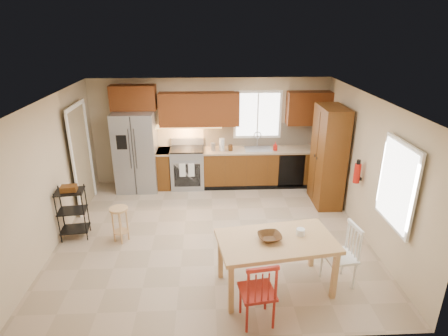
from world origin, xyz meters
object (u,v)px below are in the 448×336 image
table_jar (300,233)px  bar_stool (120,224)px  soap_bottle (275,146)px  chair_red (257,290)px  range_stove (188,168)px  utility_cart (73,213)px  refrigerator (136,152)px  table_bowl (270,240)px  pantry (328,157)px  dining_table (275,264)px  chair_white (339,255)px  fire_extinguisher (357,173)px

table_jar → bar_stool: bearing=156.1°
soap_bottle → chair_red: 4.41m
range_stove → soap_bottle: (2.03, -0.08, 0.54)m
utility_cart → refrigerator: bearing=61.8°
refrigerator → bar_stool: (0.06, -2.27, -0.58)m
table_bowl → bar_stool: 2.82m
refrigerator → pantry: (4.13, -0.93, 0.14)m
chair_red → table_jar: bearing=38.3°
refrigerator → dining_table: 4.50m
refrigerator → chair_white: bearing=-45.6°
range_stove → soap_bottle: 2.10m
table_bowl → utility_cart: bearing=154.7°
pantry → table_jar: size_ratio=14.31×
fire_extinguisher → chair_white: (-0.81, -1.62, -0.62)m
table_jar → bar_stool: size_ratio=0.23×
soap_bottle → table_jar: 3.53m
pantry → chair_red: 3.92m
table_bowl → table_jar: 0.47m
refrigerator → bar_stool: refrigerator is taller
bar_stool → soap_bottle: bearing=30.9°
soap_bottle → pantry: 1.31m
chair_red → bar_stool: chair_red is taller
soap_bottle → utility_cart: (-3.98, -2.08, -0.52)m
pantry → chair_red: bearing=-119.4°
range_stove → bar_stool: bearing=-115.1°
chair_white → table_bowl: chair_white is taller
dining_table → chair_red: bearing=-126.7°
pantry → table_bowl: (-1.66, -2.72, -0.24)m
range_stove → utility_cart: (-1.95, -2.16, 0.02)m
dining_table → table_jar: bearing=7.6°
refrigerator → fire_extinguisher: (4.33, -1.98, 0.19)m
chair_white → utility_cart: (-4.32, 1.50, -0.00)m
refrigerator → soap_bottle: 3.18m
dining_table → chair_red: size_ratio=1.70×
pantry → bar_stool: 4.35m
range_stove → table_jar: size_ratio=6.27×
bar_stool → chair_white: bearing=-25.8°
refrigerator → pantry: size_ratio=0.87×
fire_extinguisher → utility_cart: 5.17m
fire_extinguisher → chair_red: bearing=-132.2°
chair_red → soap_bottle: bearing=69.0°
soap_bottle → range_stove: bearing=177.6°
soap_bottle → table_jar: (-0.25, -3.52, -0.16)m
refrigerator → chair_red: bearing=-62.6°
fire_extinguisher → dining_table: 2.53m
soap_bottle → chair_white: bearing=-84.5°
refrigerator → fire_extinguisher: refrigerator is taller
pantry → chair_white: size_ratio=2.18×
chair_red → pantry: bearing=52.2°
pantry → fire_extinguisher: 1.07m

